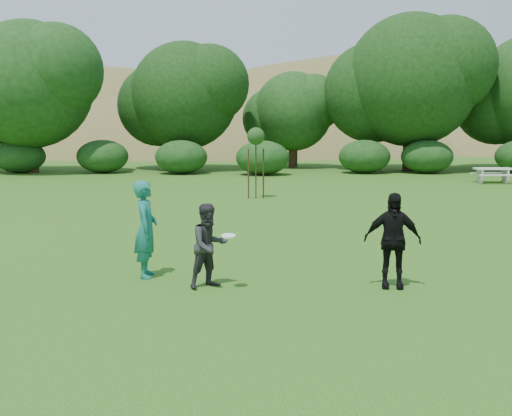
% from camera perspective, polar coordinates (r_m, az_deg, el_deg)
% --- Properties ---
extents(ground, '(120.00, 120.00, 0.00)m').
position_cam_1_polar(ground, '(12.19, 0.27, -7.05)').
color(ground, '#19470C').
rests_on(ground, ground).
extents(player_teal, '(0.50, 0.73, 1.95)m').
position_cam_1_polar(player_teal, '(12.98, -9.77, -1.86)').
color(player_teal, '#186C63').
rests_on(player_teal, ground).
extents(player_grey, '(0.98, 0.93, 1.59)m').
position_cam_1_polar(player_grey, '(12.05, -4.18, -3.36)').
color(player_grey, '#29292C').
rests_on(player_grey, ground).
extents(player_black, '(1.11, 0.59, 1.80)m').
position_cam_1_polar(player_black, '(12.26, 12.03, -2.82)').
color(player_black, black).
rests_on(player_black, ground).
extents(frisbee, '(0.27, 0.27, 0.06)m').
position_cam_1_polar(frisbee, '(11.77, -2.46, -2.49)').
color(frisbee, white).
rests_on(frisbee, ground).
extents(sapling, '(0.70, 0.70, 2.85)m').
position_cam_1_polar(sapling, '(25.66, -0.01, 6.22)').
color(sapling, '#362115').
rests_on(sapling, ground).
extents(picnic_table, '(1.80, 1.48, 0.76)m').
position_cam_1_polar(picnic_table, '(34.36, 20.31, 2.96)').
color(picnic_table, silver).
rests_on(picnic_table, ground).
extents(hillside, '(150.00, 72.00, 52.00)m').
position_cam_1_polar(hillside, '(81.64, -1.26, -2.86)').
color(hillside, olive).
rests_on(hillside, ground).
extents(tree_row, '(53.92, 10.38, 9.62)m').
position_cam_1_polar(tree_row, '(40.65, 3.93, 10.24)').
color(tree_row, '#3A2616').
rests_on(tree_row, ground).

